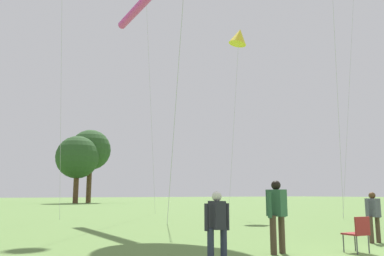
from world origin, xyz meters
TOP-DOWN VIEW (x-y plane):
  - person_photographer at (-4.23, 1.53)m, footprint 0.52×0.40m
  - person_tall_center at (1.94, 2.53)m, footprint 0.52×0.39m
  - person_dark_jacket at (-1.92, 2.38)m, footprint 0.61×0.47m
  - folding_chair at (-0.19, 1.46)m, footprint 0.51×0.51m
  - small_kite_triangle_green at (6.75, 14.97)m, footprint 1.77×2.47m
  - tree_oak_left at (6.68, 55.00)m, footprint 6.38×6.38m
  - tree_oak_right at (9.15, 56.87)m, footprint 6.35×6.35m

SIDE VIEW (x-z plane):
  - folding_chair at x=-0.19m, z-range 0.08..0.94m
  - person_photographer at x=-4.23m, z-range 0.11..1.56m
  - person_tall_center at x=1.94m, z-range 0.11..1.56m
  - person_dark_jacket at x=-1.92m, z-range 0.14..1.85m
  - tree_oak_left at x=6.68m, z-range 1.77..11.80m
  - tree_oak_right at x=9.15m, z-range 2.47..13.90m
  - small_kite_triangle_green at x=6.75m, z-range 5.53..17.88m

